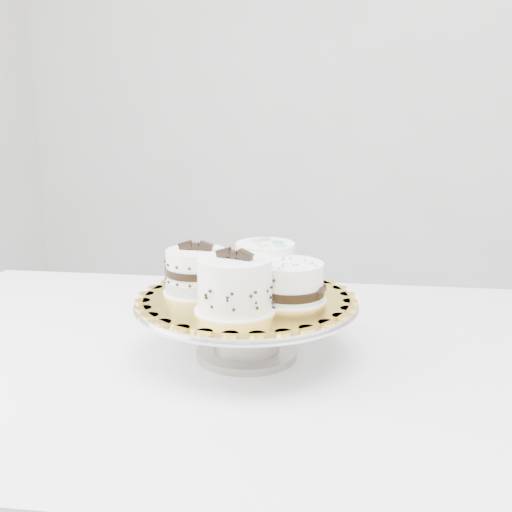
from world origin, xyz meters
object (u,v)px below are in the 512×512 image
(cake_swirl, at_px, (235,286))
(table, at_px, (243,391))
(cake_stand, at_px, (247,318))
(cake_board, at_px, (247,298))
(cake_dots, at_px, (265,264))
(cake_ribbon, at_px, (290,283))
(cake_banded, at_px, (196,273))

(cake_swirl, bearing_deg, table, 111.02)
(cake_stand, relative_size, cake_board, 1.09)
(table, xyz_separation_m, cake_swirl, (0.02, -0.08, 0.21))
(cake_dots, height_order, cake_ribbon, cake_dots)
(cake_board, bearing_deg, cake_stand, -104.04)
(cake_board, xyz_separation_m, cake_banded, (-0.09, -0.00, 0.04))
(cake_stand, distance_m, cake_banded, 0.11)
(table, distance_m, cake_banded, 0.22)
(cake_swirl, distance_m, cake_ribbon, 0.10)
(cake_stand, bearing_deg, cake_board, 75.96)
(cake_dots, bearing_deg, cake_stand, -102.96)
(table, xyz_separation_m, cake_banded, (-0.07, -0.01, 0.20))
(cake_board, distance_m, cake_dots, 0.08)
(cake_banded, bearing_deg, cake_swirl, -42.40)
(cake_banded, bearing_deg, cake_board, -4.44)
(cake_swirl, distance_m, cake_banded, 0.11)
(cake_stand, distance_m, cake_swirl, 0.10)
(cake_board, distance_m, cake_banded, 0.09)
(cake_stand, xyz_separation_m, cake_banded, (-0.09, -0.00, 0.07))
(cake_stand, height_order, cake_dots, cake_dots)
(cake_swirl, distance_m, cake_dots, 0.14)
(cake_board, height_order, cake_ribbon, cake_ribbon)
(cake_board, xyz_separation_m, cake_ribbon, (0.07, 0.01, 0.03))
(table, bearing_deg, cake_ribbon, -11.71)
(cake_ribbon, bearing_deg, cake_swirl, -134.12)
(table, distance_m, cake_board, 0.17)
(cake_stand, distance_m, cake_ribbon, 0.10)
(cake_dots, relative_size, cake_ribbon, 0.99)
(cake_swirl, xyz_separation_m, cake_banded, (-0.09, 0.07, -0.01))
(table, height_order, cake_ribbon, cake_ribbon)
(cake_swirl, bearing_deg, cake_dots, 98.18)
(cake_board, bearing_deg, cake_dots, 85.16)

